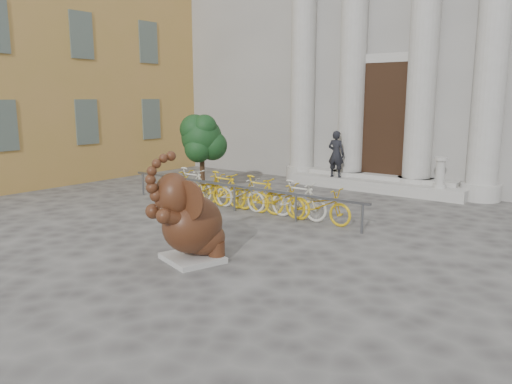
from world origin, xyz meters
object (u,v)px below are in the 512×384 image
Objects in this scene: elephant_statue at (190,222)px; tree at (202,139)px; pedestrian at (336,154)px; bike_rack at (240,192)px.

tree reaches higher than elephant_statue.
elephant_statue is 0.83× the size of tree.
tree is at bearing 48.42° from pedestrian.
bike_rack is 5.00× the size of pedestrian.
bike_rack is at bearing -24.22° from tree.
pedestrian is (2.91, 3.57, -0.61)m from tree.
tree is 1.59× the size of pedestrian.
bike_rack is 3.14× the size of tree.
bike_rack is 3.00m from tree.
elephant_statue is 6.94m from tree.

